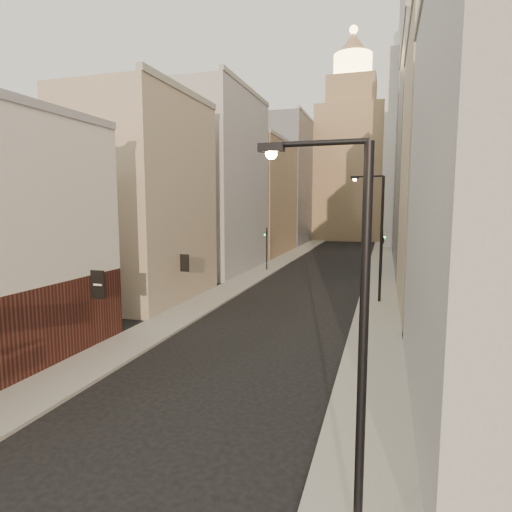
{
  "coord_description": "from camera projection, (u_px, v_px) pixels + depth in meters",
  "views": [
    {
      "loc": [
        6.84,
        -4.43,
        7.76
      ],
      "look_at": [
        -0.25,
        18.98,
        4.76
      ],
      "focal_mm": 30.0,
      "sensor_mm": 36.0,
      "label": 1
    }
  ],
  "objects": [
    {
      "name": "left_bldg_tan",
      "position": [
        260.0,
        199.0,
        66.54
      ],
      "size": [
        8.0,
        18.0,
        17.0
      ],
      "primitive_type": "cube",
      "color": "#8C7355",
      "rests_on": "ground"
    },
    {
      "name": "highrise",
      "position": [
        458.0,
        98.0,
        72.91
      ],
      "size": [
        21.0,
        23.0,
        51.2
      ],
      "color": "gray",
      "rests_on": "ground"
    },
    {
      "name": "sidewalk_right",
      "position": [
        382.0,
        261.0,
        57.49
      ],
      "size": [
        3.0,
        140.0,
        0.15
      ],
      "primitive_type": "cube",
      "color": "gray",
      "rests_on": "ground"
    },
    {
      "name": "left_bldg_beige",
      "position": [
        141.0,
        201.0,
        34.3
      ],
      "size": [
        8.0,
        12.0,
        16.0
      ],
      "primitive_type": "cube",
      "color": "tan",
      "rests_on": "ground"
    },
    {
      "name": "streetlamp_near",
      "position": [
        352.0,
        329.0,
        8.88
      ],
      "size": [
        2.37,
        0.25,
        9.04
      ],
      "rotation": [
        0.0,
        0.0,
        -0.02
      ],
      "color": "black",
      "rests_on": "ground"
    },
    {
      "name": "clock_tower",
      "position": [
        350.0,
        158.0,
        92.66
      ],
      "size": [
        14.0,
        14.0,
        44.9
      ],
      "color": "#8C7355",
      "rests_on": "ground"
    },
    {
      "name": "traffic_light_right",
      "position": [
        382.0,
        240.0,
        45.6
      ],
      "size": [
        0.79,
        0.79,
        5.0
      ],
      "rotation": [
        0.0,
        0.0,
        3.54
      ],
      "color": "black",
      "rests_on": "ground"
    },
    {
      "name": "white_tower",
      "position": [
        407.0,
        142.0,
        76.07
      ],
      "size": [
        8.0,
        8.0,
        41.5
      ],
      "color": "silver",
      "rests_on": "ground"
    },
    {
      "name": "traffic_light_left",
      "position": [
        267.0,
        240.0,
        49.24
      ],
      "size": [
        0.58,
        0.49,
        5.0
      ],
      "rotation": [
        0.0,
        0.0,
        3.31
      ],
      "color": "black",
      "rests_on": "ground"
    },
    {
      "name": "right_bldg_beige",
      "position": [
        462.0,
        173.0,
        30.95
      ],
      "size": [
        8.0,
        16.0,
        20.0
      ],
      "primitive_type": "cube",
      "color": "tan",
      "rests_on": "ground"
    },
    {
      "name": "sidewalk_left",
      "position": [
        287.0,
        258.0,
        61.23
      ],
      "size": [
        3.0,
        140.0,
        0.15
      ],
      "primitive_type": "cube",
      "color": "gray",
      "rests_on": "ground"
    },
    {
      "name": "left_bldg_wingrid",
      "position": [
        288.0,
        182.0,
        85.11
      ],
      "size": [
        8.0,
        20.0,
        24.0
      ],
      "primitive_type": "cube",
      "color": "gray",
      "rests_on": "ground"
    },
    {
      "name": "right_bldg_wingrid",
      "position": [
        434.0,
        158.0,
        49.58
      ],
      "size": [
        8.0,
        20.0,
        26.0
      ],
      "primitive_type": "cube",
      "color": "gray",
      "rests_on": "ground"
    },
    {
      "name": "left_bldg_grey",
      "position": [
        216.0,
        184.0,
        49.26
      ],
      "size": [
        8.0,
        16.0,
        20.0
      ],
      "primitive_type": "cube",
      "color": "#95969B",
      "rests_on": "ground"
    },
    {
      "name": "streetlamp_mid",
      "position": [
        378.0,
        231.0,
        33.0
      ],
      "size": [
        2.58,
        0.63,
        9.91
      ],
      "rotation": [
        0.0,
        0.0,
        -0.16
      ],
      "color": "black",
      "rests_on": "ground"
    }
  ]
}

